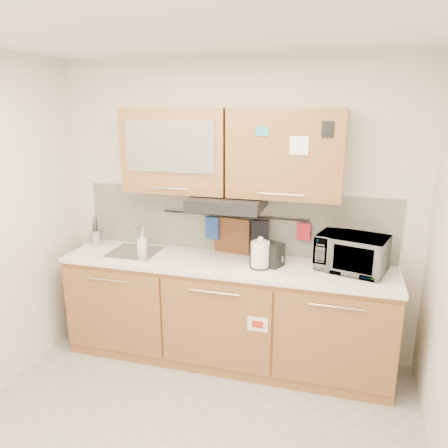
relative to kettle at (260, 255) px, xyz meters
The scene contains 18 objects.
ceiling 1.97m from the kettle, 105.05° to the right, with size 3.20×3.20×0.00m, color white.
wall_back 0.55m from the kettle, 130.78° to the left, with size 3.20×3.20×0.00m, color silver.
base_cabinet 0.69m from the kettle, behind, with size 2.80×0.64×0.88m.
countertop 0.34m from the kettle, behind, with size 2.82×0.62×0.04m, color white.
backsplash 0.49m from the kettle, 131.76° to the left, with size 2.80×0.02×0.56m, color silver.
upper_cabinets 0.88m from the kettle, 150.13° to the left, with size 1.82×0.37×0.70m.
range_hood 0.51m from the kettle, 160.91° to the left, with size 0.60×0.46×0.10m, color black.
sink 1.16m from the kettle, behind, with size 0.42×0.40×0.26m.
utensil_rail 0.49m from the kettle, 135.10° to the left, with size 0.02×0.02×1.30m, color black.
utensil_crock 1.62m from the kettle, behind, with size 0.15×0.15×0.29m.
kettle is the anchor object (origin of this frame).
toaster 0.10m from the kettle, 63.31° to the left, with size 0.29×0.24×0.19m.
microwave 0.72m from the kettle, 11.01° to the left, with size 0.52×0.36×0.29m, color #999999.
soap_bottle 1.13m from the kettle, behind, with size 0.08×0.08×0.17m, color #999999.
cutting_board 0.43m from the kettle, 137.31° to the left, with size 0.34×0.02×0.42m, color brown.
oven_mitt 0.59m from the kettle, 149.63° to the left, with size 0.12×0.03×0.20m, color navy.
dark_pouch 0.31m from the kettle, 102.28° to the left, with size 0.15×0.04×0.24m, color black.
pot_holder 0.45m from the kettle, 43.00° to the left, with size 0.12×0.02×0.15m, color #B1172A.
Camera 1 is at (0.94, -2.15, 2.20)m, focal length 35.00 mm.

